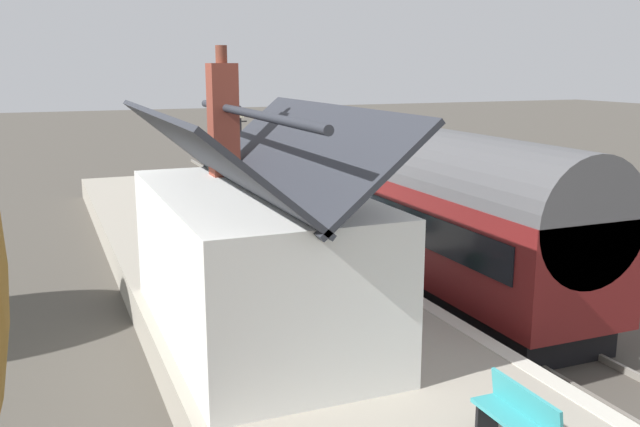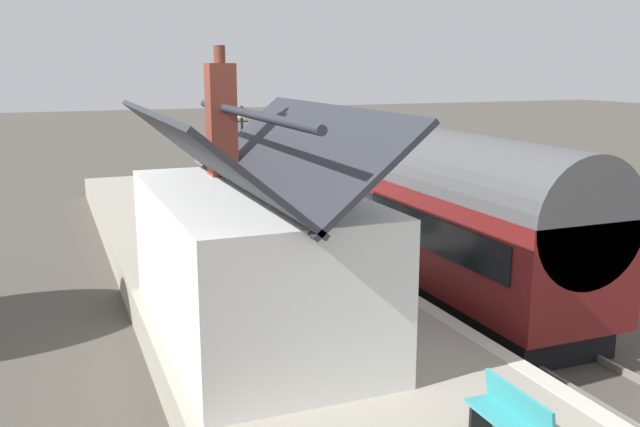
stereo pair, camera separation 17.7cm
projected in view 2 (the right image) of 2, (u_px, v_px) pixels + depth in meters
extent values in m
plane|color=#4C473F|center=(377.00, 277.00, 19.74)|extent=(160.00, 160.00, 0.00)
cube|color=#A39B8C|center=(242.00, 278.00, 18.21)|extent=(32.00, 5.96, 0.84)
cube|color=beige|center=(339.00, 252.00, 19.13)|extent=(32.00, 0.36, 0.02)
cube|color=gray|center=(427.00, 268.00, 20.31)|extent=(52.00, 0.08, 0.14)
cube|color=gray|center=(383.00, 274.00, 19.79)|extent=(52.00, 0.08, 0.14)
cube|color=black|center=(327.00, 220.00, 25.37)|extent=(8.34, 2.29, 0.70)
cube|color=maroon|center=(327.00, 180.00, 25.06)|extent=(9.07, 2.70, 2.30)
cylinder|color=#515154|center=(328.00, 148.00, 24.81)|extent=(9.07, 2.65, 2.65)
cube|color=black|center=(292.00, 174.00, 24.50)|extent=(7.71, 0.03, 0.80)
cylinder|color=black|center=(302.00, 206.00, 27.84)|extent=(0.70, 2.16, 0.70)
cylinder|color=black|center=(359.00, 237.00, 22.90)|extent=(0.70, 2.16, 0.70)
cube|color=black|center=(286.00, 154.00, 29.11)|extent=(0.04, 2.16, 0.90)
cylinder|color=#F2EDCC|center=(286.00, 177.00, 29.33)|extent=(0.06, 0.24, 0.24)
cube|color=red|center=(286.00, 187.00, 29.46)|extent=(0.16, 2.56, 0.24)
cube|color=black|center=(466.00, 295.00, 17.13)|extent=(7.43, 2.29, 0.70)
cube|color=maroon|center=(469.00, 236.00, 16.82)|extent=(8.07, 2.70, 2.30)
cylinder|color=#515154|center=(471.00, 189.00, 16.58)|extent=(8.07, 2.65, 2.65)
cube|color=black|center=(420.00, 229.00, 16.26)|extent=(6.86, 0.03, 0.80)
cylinder|color=black|center=(418.00, 268.00, 19.33)|extent=(0.70, 2.16, 0.70)
cylinder|color=black|center=(529.00, 328.00, 14.93)|extent=(0.70, 2.16, 0.70)
cube|color=white|center=(251.00, 262.00, 13.22)|extent=(6.80, 3.42, 2.77)
cube|color=#2D3038|center=(292.00, 150.00, 13.09)|extent=(7.30, 1.97, 1.67)
cube|color=#2D3038|center=(203.00, 155.00, 12.47)|extent=(7.30, 1.97, 1.67)
cylinder|color=#2D3038|center=(248.00, 113.00, 12.63)|extent=(7.30, 0.16, 0.16)
cube|color=brown|center=(221.00, 120.00, 14.53)|extent=(0.56, 0.56, 2.34)
cylinder|color=brown|center=(219.00, 54.00, 14.24)|extent=(0.24, 0.24, 0.36)
cube|color=slate|center=(337.00, 271.00, 13.78)|extent=(0.90, 0.06, 2.10)
cube|color=slate|center=(368.00, 258.00, 12.38)|extent=(0.80, 0.05, 1.10)
cube|color=slate|center=(312.00, 225.00, 14.92)|extent=(0.80, 0.05, 1.10)
cube|color=teal|center=(228.00, 214.00, 21.99)|extent=(1.42, 0.46, 0.06)
cube|color=teal|center=(234.00, 206.00, 22.01)|extent=(1.40, 0.16, 0.40)
cube|color=black|center=(234.00, 224.00, 21.54)|extent=(0.07, 0.36, 0.44)
cube|color=black|center=(224.00, 217.00, 22.54)|extent=(0.07, 0.36, 0.44)
cube|color=teal|center=(247.00, 230.00, 19.78)|extent=(1.41, 0.43, 0.06)
cube|color=teal|center=(253.00, 222.00, 19.79)|extent=(1.40, 0.13, 0.40)
cube|color=black|center=(252.00, 243.00, 19.31)|extent=(0.07, 0.36, 0.44)
cube|color=black|center=(242.00, 234.00, 20.34)|extent=(0.07, 0.36, 0.44)
cube|color=teal|center=(506.00, 421.00, 9.17)|extent=(1.40, 0.40, 0.06)
cube|color=teal|center=(519.00, 403.00, 9.19)|extent=(1.40, 0.11, 0.40)
cube|color=black|center=(481.00, 417.00, 9.73)|extent=(0.06, 0.36, 0.44)
cone|color=black|center=(382.00, 288.00, 15.61)|extent=(0.50, 0.50, 0.29)
cylinder|color=black|center=(382.00, 293.00, 15.63)|extent=(0.28, 0.28, 0.06)
ellipsoid|color=#2D7233|center=(383.00, 274.00, 15.54)|extent=(0.53, 0.53, 0.51)
cube|color=#9E5138|center=(167.00, 186.00, 28.91)|extent=(0.81, 0.32, 0.29)
ellipsoid|color=#2D7233|center=(166.00, 179.00, 28.86)|extent=(0.72, 0.29, 0.29)
cylinder|color=black|center=(243.00, 161.00, 25.52)|extent=(0.10, 0.10, 3.22)
cylinder|color=black|center=(242.00, 121.00, 25.21)|extent=(0.05, 0.50, 0.05)
cube|color=beige|center=(242.00, 113.00, 25.15)|extent=(0.24, 0.24, 0.32)
cone|color=black|center=(241.00, 107.00, 25.10)|extent=(0.32, 0.32, 0.14)
cylinder|color=black|center=(245.00, 195.00, 24.52)|extent=(0.06, 0.06, 1.10)
cylinder|color=black|center=(241.00, 193.00, 25.07)|extent=(0.06, 0.06, 1.10)
cube|color=maroon|center=(242.00, 173.00, 24.63)|extent=(0.90, 0.06, 0.44)
cube|color=black|center=(242.00, 173.00, 24.63)|extent=(0.96, 0.03, 0.50)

